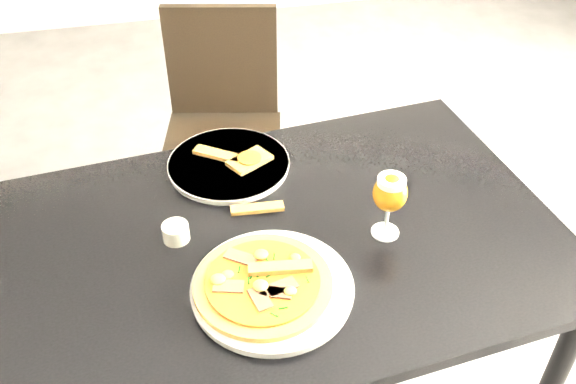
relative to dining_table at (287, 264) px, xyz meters
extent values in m
cube|color=black|center=(0.00, 0.00, 0.08)|extent=(1.27, 0.92, 0.03)
cylinder|color=black|center=(-0.57, 0.28, -0.30)|extent=(0.05, 0.05, 0.72)
cylinder|color=black|center=(0.50, 0.39, -0.30)|extent=(0.05, 0.05, 0.72)
cube|color=black|center=(-0.05, 0.81, -0.23)|extent=(0.48, 0.48, 0.04)
cylinder|color=black|center=(-0.24, 0.69, -0.46)|extent=(0.03, 0.03, 0.41)
cylinder|color=black|center=(0.08, 0.62, -0.46)|extent=(0.03, 0.03, 0.41)
cylinder|color=black|center=(-0.17, 1.00, -0.46)|extent=(0.03, 0.03, 0.41)
cylinder|color=black|center=(0.14, 0.93, -0.46)|extent=(0.03, 0.03, 0.41)
cube|color=black|center=(-0.01, 0.99, 0.00)|extent=(0.38, 0.11, 0.40)
cylinder|color=silver|center=(-0.06, -0.15, 0.10)|extent=(0.38, 0.38, 0.02)
cylinder|color=olive|center=(-0.08, -0.15, 0.11)|extent=(0.28, 0.28, 0.01)
cylinder|color=#B83B0F|center=(-0.08, -0.15, 0.12)|extent=(0.23, 0.23, 0.01)
cube|color=#4B2B20|center=(-0.05, -0.15, 0.13)|extent=(0.06, 0.03, 0.00)
cube|color=#4B2B20|center=(-0.07, -0.10, 0.13)|extent=(0.04, 0.06, 0.00)
cube|color=#4B2B20|center=(-0.14, -0.11, 0.13)|extent=(0.06, 0.05, 0.00)
cube|color=#4B2B20|center=(-0.11, -0.17, 0.13)|extent=(0.06, 0.05, 0.00)
cube|color=#4B2B20|center=(-0.07, -0.20, 0.13)|extent=(0.04, 0.06, 0.00)
ellipsoid|color=gold|center=(-0.07, -0.14, 0.13)|extent=(0.03, 0.03, 0.01)
ellipsoid|color=gold|center=(-0.06, -0.08, 0.13)|extent=(0.03, 0.03, 0.01)
ellipsoid|color=gold|center=(-0.09, -0.13, 0.13)|extent=(0.03, 0.03, 0.01)
ellipsoid|color=gold|center=(-0.15, -0.13, 0.13)|extent=(0.03, 0.03, 0.01)
ellipsoid|color=gold|center=(-0.10, -0.16, 0.13)|extent=(0.03, 0.03, 0.01)
ellipsoid|color=gold|center=(-0.10, -0.22, 0.13)|extent=(0.03, 0.03, 0.01)
ellipsoid|color=gold|center=(-0.07, -0.17, 0.13)|extent=(0.03, 0.03, 0.01)
ellipsoid|color=gold|center=(-0.02, -0.17, 0.13)|extent=(0.03, 0.03, 0.01)
cube|color=#12470C|center=(-0.08, -0.14, 0.13)|extent=(0.01, 0.02, 0.00)
cube|color=#12470C|center=(-0.08, -0.11, 0.13)|extent=(0.00, 0.02, 0.00)
cube|color=#12470C|center=(-0.12, -0.08, 0.13)|extent=(0.01, 0.02, 0.00)
cube|color=#12470C|center=(-0.11, -0.13, 0.13)|extent=(0.02, 0.01, 0.00)
cube|color=#12470C|center=(-0.14, -0.14, 0.13)|extent=(0.02, 0.01, 0.00)
cube|color=#12470C|center=(-0.10, -0.15, 0.13)|extent=(0.02, 0.01, 0.00)
cube|color=#12470C|center=(-0.12, -0.17, 0.13)|extent=(0.02, 0.01, 0.00)
cube|color=#12470C|center=(-0.12, -0.21, 0.13)|extent=(0.01, 0.02, 0.00)
cube|color=#12470C|center=(-0.09, -0.18, 0.13)|extent=(0.01, 0.02, 0.00)
cube|color=#12470C|center=(-0.07, -0.21, 0.13)|extent=(0.01, 0.02, 0.00)
cube|color=#12470C|center=(-0.07, -0.16, 0.13)|extent=(0.01, 0.02, 0.00)
cube|color=#12470C|center=(-0.04, -0.17, 0.13)|extent=(0.02, 0.01, 0.00)
cube|color=#12470C|center=(-0.01, -0.15, 0.13)|extent=(0.02, 0.00, 0.00)
cube|color=#12470C|center=(-0.06, -0.14, 0.13)|extent=(0.02, 0.01, 0.00)
cube|color=#12470C|center=(-0.04, -0.11, 0.13)|extent=(0.02, 0.01, 0.00)
cube|color=olive|center=(-0.04, -0.15, 0.13)|extent=(0.13, 0.04, 0.01)
cylinder|color=silver|center=(-0.09, 0.27, 0.10)|extent=(0.32, 0.32, 0.02)
cube|color=olive|center=(-0.11, 0.30, 0.11)|extent=(0.12, 0.10, 0.01)
cube|color=olive|center=(-0.04, 0.26, 0.11)|extent=(0.12, 0.11, 0.01)
cylinder|color=#B83B0F|center=(-0.04, 0.26, 0.12)|extent=(0.06, 0.06, 0.00)
cube|color=olive|center=(-0.05, 0.10, 0.09)|extent=(0.12, 0.04, 0.01)
cylinder|color=beige|center=(-0.24, 0.04, 0.11)|extent=(0.06, 0.06, 0.04)
cylinder|color=gold|center=(-0.24, 0.04, 0.12)|extent=(0.05, 0.05, 0.01)
cylinder|color=silver|center=(0.21, -0.04, 0.09)|extent=(0.06, 0.06, 0.00)
cylinder|color=silver|center=(0.21, -0.04, 0.13)|extent=(0.01, 0.01, 0.07)
ellipsoid|color=#8D540D|center=(0.21, -0.04, 0.20)|extent=(0.07, 0.07, 0.08)
cylinder|color=white|center=(0.21, -0.04, 0.23)|extent=(0.06, 0.06, 0.01)
camera|label=1|loc=(-0.22, -1.00, 1.06)|focal=40.00mm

